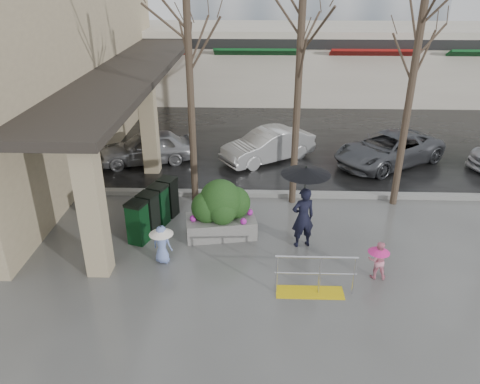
# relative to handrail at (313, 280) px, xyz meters

# --- Properties ---
(ground) EXTENTS (120.00, 120.00, 0.00)m
(ground) POSITION_rel_handrail_xyz_m (-1.36, 1.20, -0.38)
(ground) COLOR #51514F
(ground) RESTS_ON ground
(street_asphalt) EXTENTS (120.00, 36.00, 0.01)m
(street_asphalt) POSITION_rel_handrail_xyz_m (-1.36, 23.20, -0.37)
(street_asphalt) COLOR black
(street_asphalt) RESTS_ON ground
(curb) EXTENTS (120.00, 0.30, 0.15)m
(curb) POSITION_rel_handrail_xyz_m (-1.36, 5.20, -0.30)
(curb) COLOR gray
(curb) RESTS_ON ground
(near_building) EXTENTS (6.00, 18.00, 8.00)m
(near_building) POSITION_rel_handrail_xyz_m (-10.36, 9.20, 3.62)
(near_building) COLOR tan
(near_building) RESTS_ON ground
(canopy_slab) EXTENTS (2.80, 18.00, 0.25)m
(canopy_slab) POSITION_rel_handrail_xyz_m (-6.16, 9.20, 3.25)
(canopy_slab) COLOR #2D2823
(canopy_slab) RESTS_ON pillar_front
(pillar_front) EXTENTS (0.55, 0.55, 3.50)m
(pillar_front) POSITION_rel_handrail_xyz_m (-5.26, 0.70, 1.37)
(pillar_front) COLOR tan
(pillar_front) RESTS_ON ground
(pillar_back) EXTENTS (0.55, 0.55, 3.50)m
(pillar_back) POSITION_rel_handrail_xyz_m (-5.26, 7.20, 1.37)
(pillar_back) COLOR tan
(pillar_back) RESTS_ON ground
(storefront_row) EXTENTS (34.00, 6.74, 4.00)m
(storefront_row) POSITION_rel_handrail_xyz_m (0.64, 19.17, 1.64)
(storefront_row) COLOR beige
(storefront_row) RESTS_ON ground
(handrail) EXTENTS (1.90, 0.50, 1.03)m
(handrail) POSITION_rel_handrail_xyz_m (0.00, 0.00, 0.00)
(handrail) COLOR yellow
(handrail) RESTS_ON ground
(tree_west) EXTENTS (3.20, 3.20, 6.80)m
(tree_west) POSITION_rel_handrail_xyz_m (-3.36, 4.80, 4.71)
(tree_west) COLOR #382B21
(tree_west) RESTS_ON ground
(tree_midwest) EXTENTS (3.20, 3.20, 7.00)m
(tree_midwest) POSITION_rel_handrail_xyz_m (-0.16, 4.80, 4.86)
(tree_midwest) COLOR #382B21
(tree_midwest) RESTS_ON ground
(tree_mideast) EXTENTS (3.20, 3.20, 6.50)m
(tree_mideast) POSITION_rel_handrail_xyz_m (3.14, 4.80, 4.48)
(tree_mideast) COLOR #382B21
(tree_mideast) RESTS_ON ground
(woman) EXTENTS (1.31, 1.31, 2.38)m
(woman) POSITION_rel_handrail_xyz_m (-0.08, 2.11, 1.04)
(woman) COLOR black
(woman) RESTS_ON ground
(child_pink) EXTENTS (0.53, 0.53, 1.01)m
(child_pink) POSITION_rel_handrail_xyz_m (1.64, 0.68, 0.19)
(child_pink) COLOR pink
(child_pink) RESTS_ON ground
(child_blue) EXTENTS (0.63, 0.63, 1.06)m
(child_blue) POSITION_rel_handrail_xyz_m (-3.77, 1.18, 0.26)
(child_blue) COLOR #788FD5
(child_blue) RESTS_ON ground
(planter) EXTENTS (2.10, 1.30, 1.71)m
(planter) POSITION_rel_handrail_xyz_m (-2.34, 2.62, 0.44)
(planter) COLOR slate
(planter) RESTS_ON ground
(news_boxes) EXTENTS (1.20, 2.25, 1.24)m
(news_boxes) POSITION_rel_handrail_xyz_m (-4.33, 2.95, 0.24)
(news_boxes) COLOR #0C3818
(news_boxes) RESTS_ON ground
(car_a) EXTENTS (3.96, 2.45, 1.26)m
(car_a) POSITION_rel_handrail_xyz_m (-5.63, 8.09, 0.25)
(car_a) COLOR #9D9EA2
(car_a) RESTS_ON ground
(car_b) EXTENTS (3.91, 3.26, 1.26)m
(car_b) POSITION_rel_handrail_xyz_m (-0.90, 8.46, 0.25)
(car_b) COLOR silver
(car_b) RESTS_ON ground
(car_c) EXTENTS (4.94, 4.24, 1.26)m
(car_c) POSITION_rel_handrail_xyz_m (3.78, 8.22, 0.25)
(car_c) COLOR #515358
(car_c) RESTS_ON ground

